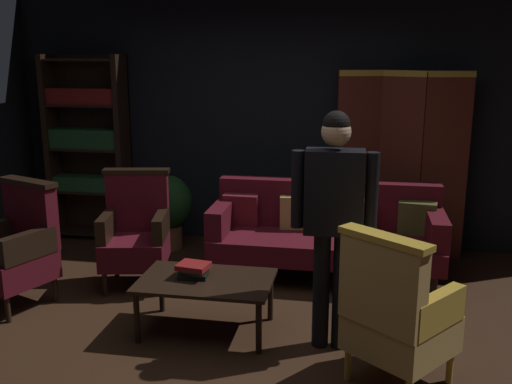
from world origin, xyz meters
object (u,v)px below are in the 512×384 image
object	(u,v)px
folding_screen	(400,162)
bookshelf	(88,145)
book_black_cloth	(194,275)
book_green_cloth	(193,271)
potted_plant	(168,207)
coffee_table	(206,285)
armchair_wing_right	(17,248)
armchair_gilt_accent	(396,314)
velvet_couch	(326,229)
armchair_wing_left	(136,232)
book_red_leather	(193,266)
standing_figure	(334,210)

from	to	relation	value
folding_screen	bookshelf	bearing A→B (deg)	179.57
book_black_cloth	book_green_cloth	distance (m)	0.03
folding_screen	potted_plant	distance (m)	2.46
coffee_table	bookshelf	bearing A→B (deg)	132.70
armchair_wing_right	book_black_cloth	world-z (taller)	armchair_wing_right
bookshelf	armchair_gilt_accent	world-z (taller)	bookshelf
folding_screen	velvet_couch	distance (m)	1.13
bookshelf	folding_screen	bearing A→B (deg)	-0.43
armchair_wing_left	book_red_leather	bearing A→B (deg)	-45.57
folding_screen	armchair_wing_left	world-z (taller)	folding_screen
bookshelf	armchair_gilt_accent	xyz separation A→B (m)	(3.24, -2.55, -0.58)
armchair_gilt_accent	book_red_leather	distance (m)	1.55
folding_screen	coffee_table	size ratio (longest dim) A/B	1.90
standing_figure	book_black_cloth	distance (m)	1.19
velvet_couch	book_black_cloth	size ratio (longest dim) A/B	10.14
armchair_gilt_accent	armchair_wing_right	distance (m)	3.13
book_black_cloth	armchair_gilt_accent	bearing A→B (deg)	-19.92
armchair_wing_right	standing_figure	xyz separation A→B (m)	(2.62, -0.29, 0.54)
book_green_cloth	book_red_leather	world-z (taller)	book_red_leather
velvet_couch	coffee_table	bearing A→B (deg)	-122.14
coffee_table	armchair_gilt_accent	distance (m)	1.46
armchair_wing_right	book_red_leather	world-z (taller)	armchair_wing_right
armchair_wing_right	potted_plant	xyz separation A→B (m)	(0.79, 1.57, -0.02)
folding_screen	velvet_couch	xyz separation A→B (m)	(-0.69, -0.71, -0.53)
velvet_couch	book_black_cloth	world-z (taller)	velvet_couch
book_green_cloth	coffee_table	bearing A→B (deg)	-11.67
bookshelf	book_black_cloth	size ratio (longest dim) A/B	9.80
bookshelf	velvet_couch	distance (m)	2.87
potted_plant	armchair_gilt_accent	bearing A→B (deg)	-45.63
folding_screen	book_black_cloth	size ratio (longest dim) A/B	9.09
armchair_gilt_accent	armchair_wing_left	xyz separation A→B (m)	(-2.23, 1.31, 0.00)
velvet_couch	armchair_gilt_accent	distance (m)	1.89
book_black_cloth	folding_screen	bearing A→B (deg)	51.10
folding_screen	velvet_couch	bearing A→B (deg)	-134.09
armchair_wing_right	potted_plant	bearing A→B (deg)	63.19
standing_figure	book_black_cloth	xyz separation A→B (m)	(-1.04, 0.09, -0.59)
folding_screen	bookshelf	size ratio (longest dim) A/B	0.93
velvet_couch	armchair_gilt_accent	world-z (taller)	armchair_gilt_accent
folding_screen	coffee_table	distance (m)	2.59
armchair_wing_right	book_red_leather	bearing A→B (deg)	-7.26
bookshelf	armchair_wing_right	world-z (taller)	bookshelf
velvet_couch	standing_figure	bearing A→B (deg)	-85.02
bookshelf	velvet_couch	world-z (taller)	bookshelf
folding_screen	book_green_cloth	bearing A→B (deg)	-128.90
armchair_wing_left	standing_figure	distance (m)	2.07
velvet_couch	potted_plant	bearing A→B (deg)	164.02
velvet_couch	armchair_wing_right	world-z (taller)	armchair_wing_right
armchair_wing_left	coffee_table	bearing A→B (deg)	-42.80
folding_screen	book_green_cloth	world-z (taller)	folding_screen
armchair_wing_left	potted_plant	bearing A→B (deg)	91.30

